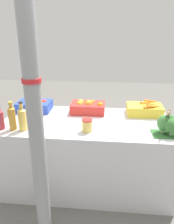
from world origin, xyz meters
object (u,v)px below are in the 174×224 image
Objects in this scene: juice_bottle_amber at (12,118)px; sparrow_bird at (168,113)px; orange_crate at (88,107)px; juice_bottle_ruby at (0,119)px; apple_crate at (35,105)px; broccoli_pile at (168,125)px; carrot_crate at (145,109)px; support_pole at (32,85)px; juice_bottle_golden at (22,118)px; pickle_jar at (87,125)px.

sparrow_bird is (1.41, 0.04, 0.09)m from juice_bottle_amber.
orange_crate is 0.93m from juice_bottle_ruby.
juice_bottle_amber reaches higher than orange_crate.
juice_bottle_amber is (-0.05, -0.51, 0.05)m from apple_crate.
broccoli_pile is 0.11m from sparrow_bird.
broccoli_pile is at bearing -74.40° from carrot_crate.
support_pole is at bearing 137.80° from sparrow_bird.
juice_bottle_amber is at bearing 0.00° from juice_bottle_ruby.
support_pole reaches higher than apple_crate.
support_pole is 0.73m from juice_bottle_amber.
carrot_crate is 0.51m from sparrow_bird.
support_pole is at bearing -133.38° from carrot_crate.
juice_bottle_golden is (0.10, 0.00, -0.00)m from juice_bottle_amber.
sparrow_bird is (0.75, -0.47, 0.14)m from orange_crate.
carrot_crate is 1.66× the size of broccoli_pile.
apple_crate is 0.61m from orange_crate.
juice_bottle_amber is at bearing 130.70° from support_pole.
apple_crate is 1.46m from broccoli_pile.
carrot_crate is 1.35× the size of juice_bottle_golden.
broccoli_pile is 0.83× the size of juice_bottle_amber.
orange_crate is 0.90m from broccoli_pile.
support_pole reaches higher than broccoli_pile.
support_pole reaches higher than orange_crate.
juice_bottle_golden is at bearing -84.03° from apple_crate.
support_pole reaches higher than juice_bottle_ruby.
juice_bottle_amber is at bearing -177.47° from pickle_jar.
sparrow_bird is (1.31, 0.04, 0.09)m from juice_bottle_golden.
support_pole is 9.43× the size of juice_bottle_golden.
juice_bottle_amber is 1.42m from sparrow_bird.
orange_crate is 0.76m from juice_bottle_golden.
broccoli_pile reaches higher than carrot_crate.
juice_bottle_golden reaches higher than juice_bottle_amber.
support_pole is 0.81m from juice_bottle_ruby.
sparrow_bird reaches higher than carrot_crate.
juice_bottle_golden reaches higher than sparrow_bird.
support_pole is 20.35× the size of sparrow_bird.
pickle_jar is at bearing 2.16° from juice_bottle_ruby.
pickle_jar is (-0.59, -0.48, 0.00)m from carrot_crate.
pickle_jar is at bearing -140.90° from carrot_crate.
broccoli_pile is (0.13, -0.48, 0.04)m from carrot_crate.
juice_bottle_amber is (-0.38, 0.45, -0.44)m from support_pole.
support_pole reaches higher than sparrow_bird.
juice_bottle_ruby is (-0.50, 0.45, -0.45)m from support_pole.
apple_crate is at bearing 93.33° from sparrow_bird.
juice_bottle_golden is 2.16× the size of sparrow_bird.
apple_crate is 1.25m from carrot_crate.
apple_crate is 0.81m from pickle_jar.
broccoli_pile is 0.95× the size of juice_bottle_ruby.
support_pole is 1.24m from broccoli_pile.
pickle_jar is (0.82, 0.03, -0.04)m from juice_bottle_ruby.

